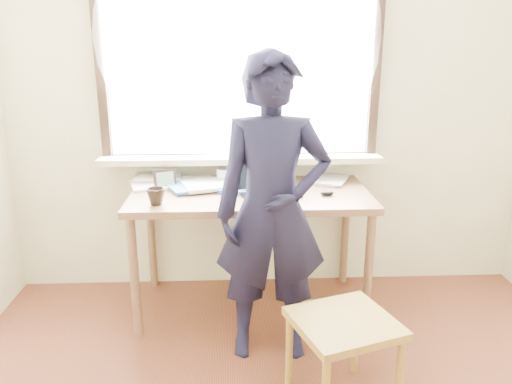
{
  "coord_description": "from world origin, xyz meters",
  "views": [
    {
      "loc": [
        -0.24,
        -1.32,
        1.67
      ],
      "look_at": [
        -0.14,
        0.95,
        0.99
      ],
      "focal_mm": 35.0,
      "sensor_mm": 36.0,
      "label": 1
    }
  ],
  "objects_px": {
    "mug_dark": "(156,197)",
    "laptop": "(266,184)",
    "work_chair": "(344,333)",
    "desk": "(250,204)",
    "mug_white": "(226,176)",
    "person": "(272,211)"
  },
  "relations": [
    {
      "from": "laptop",
      "to": "work_chair",
      "type": "bearing_deg",
      "value": -71.74
    },
    {
      "from": "desk",
      "to": "laptop",
      "type": "bearing_deg",
      "value": -18.84
    },
    {
      "from": "mug_dark",
      "to": "person",
      "type": "distance_m",
      "value": 0.69
    },
    {
      "from": "mug_dark",
      "to": "laptop",
      "type": "bearing_deg",
      "value": 17.51
    },
    {
      "from": "desk",
      "to": "person",
      "type": "relative_size",
      "value": 0.89
    },
    {
      "from": "desk",
      "to": "person",
      "type": "xyz_separation_m",
      "value": [
        0.1,
        -0.49,
        0.12
      ]
    },
    {
      "from": "mug_dark",
      "to": "work_chair",
      "type": "bearing_deg",
      "value": -37.17
    },
    {
      "from": "mug_white",
      "to": "mug_dark",
      "type": "xyz_separation_m",
      "value": [
        -0.39,
        -0.44,
        -0.0
      ]
    },
    {
      "from": "desk",
      "to": "mug_white",
      "type": "xyz_separation_m",
      "value": [
        -0.15,
        0.2,
        0.13
      ]
    },
    {
      "from": "mug_white",
      "to": "work_chair",
      "type": "height_order",
      "value": "mug_white"
    },
    {
      "from": "desk",
      "to": "work_chair",
      "type": "relative_size",
      "value": 2.64
    },
    {
      "from": "laptop",
      "to": "work_chair",
      "type": "xyz_separation_m",
      "value": [
        0.3,
        -0.92,
        -0.46
      ]
    },
    {
      "from": "laptop",
      "to": "mug_dark",
      "type": "distance_m",
      "value": 0.67
    },
    {
      "from": "laptop",
      "to": "mug_dark",
      "type": "relative_size",
      "value": 3.86
    },
    {
      "from": "desk",
      "to": "person",
      "type": "distance_m",
      "value": 0.51
    },
    {
      "from": "desk",
      "to": "mug_dark",
      "type": "distance_m",
      "value": 0.61
    },
    {
      "from": "desk",
      "to": "mug_white",
      "type": "distance_m",
      "value": 0.29
    },
    {
      "from": "work_chair",
      "to": "person",
      "type": "relative_size",
      "value": 0.34
    },
    {
      "from": "person",
      "to": "laptop",
      "type": "bearing_deg",
      "value": 90.04
    },
    {
      "from": "work_chair",
      "to": "person",
      "type": "height_order",
      "value": "person"
    },
    {
      "from": "work_chair",
      "to": "person",
      "type": "bearing_deg",
      "value": 122.97
    },
    {
      "from": "desk",
      "to": "laptop",
      "type": "height_order",
      "value": "laptop"
    }
  ]
}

